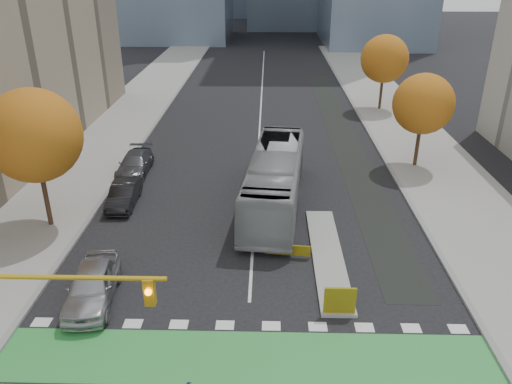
# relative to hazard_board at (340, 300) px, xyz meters

# --- Properties ---
(sidewalk_west) EXTENTS (7.00, 120.00, 0.15)m
(sidewalk_west) POSITION_rel_hazard_board_xyz_m (-17.50, 15.80, -0.73)
(sidewalk_west) COLOR gray
(sidewalk_west) RESTS_ON ground
(sidewalk_east) EXTENTS (7.00, 120.00, 0.15)m
(sidewalk_east) POSITION_rel_hazard_board_xyz_m (9.50, 15.80, -0.73)
(sidewalk_east) COLOR gray
(sidewalk_east) RESTS_ON ground
(curb_west) EXTENTS (0.30, 120.00, 0.16)m
(curb_west) POSITION_rel_hazard_board_xyz_m (-14.00, 15.80, -0.73)
(curb_west) COLOR gray
(curb_west) RESTS_ON ground
(curb_east) EXTENTS (0.30, 120.00, 0.16)m
(curb_east) POSITION_rel_hazard_board_xyz_m (6.00, 15.80, -0.73)
(curb_east) COLOR gray
(curb_east) RESTS_ON ground
(bike_crossing) EXTENTS (20.00, 3.00, 0.01)m
(bike_crossing) POSITION_rel_hazard_board_xyz_m (-4.00, -2.70, -0.79)
(bike_crossing) COLOR green
(bike_crossing) RESTS_ON ground
(centre_line) EXTENTS (0.15, 70.00, 0.01)m
(centre_line) POSITION_rel_hazard_board_xyz_m (-4.00, 35.80, -0.80)
(centre_line) COLOR silver
(centre_line) RESTS_ON ground
(bike_lane_paint) EXTENTS (2.50, 50.00, 0.01)m
(bike_lane_paint) POSITION_rel_hazard_board_xyz_m (3.50, 25.80, -0.80)
(bike_lane_paint) COLOR black
(bike_lane_paint) RESTS_ON ground
(median_island) EXTENTS (1.60, 10.00, 0.16)m
(median_island) POSITION_rel_hazard_board_xyz_m (0.00, 4.80, -0.72)
(median_island) COLOR gray
(median_island) RESTS_ON ground
(hazard_board) EXTENTS (1.40, 0.12, 1.30)m
(hazard_board) POSITION_rel_hazard_board_xyz_m (0.00, 0.00, 0.00)
(hazard_board) COLOR yellow
(hazard_board) RESTS_ON median_island
(tree_west) EXTENTS (5.20, 5.20, 8.22)m
(tree_west) POSITION_rel_hazard_board_xyz_m (-16.00, 7.80, 4.82)
(tree_west) COLOR #332114
(tree_west) RESTS_ON ground
(tree_east_near) EXTENTS (4.40, 4.40, 7.08)m
(tree_east_near) POSITION_rel_hazard_board_xyz_m (8.00, 17.80, 4.06)
(tree_east_near) COLOR #332114
(tree_east_near) RESTS_ON ground
(tree_east_far) EXTENTS (4.80, 4.80, 7.65)m
(tree_east_far) POSITION_rel_hazard_board_xyz_m (8.50, 33.80, 4.44)
(tree_east_far) COLOR #332114
(tree_east_far) RESTS_ON ground
(traffic_signal_west) EXTENTS (8.53, 0.56, 5.20)m
(traffic_signal_west) POSITION_rel_hazard_board_xyz_m (-11.93, -4.71, 3.23)
(traffic_signal_west) COLOR #BF9914
(traffic_signal_west) RESTS_ON ground
(bus) EXTENTS (4.33, 13.18, 3.60)m
(bus) POSITION_rel_hazard_board_xyz_m (-2.75, 10.91, 1.00)
(bus) COLOR #969A9D
(bus) RESTS_ON ground
(parked_car_a) EXTENTS (2.51, 5.19, 1.71)m
(parked_car_a) POSITION_rel_hazard_board_xyz_m (-11.19, 0.80, 0.05)
(parked_car_a) COLOR #A9A8AE
(parked_car_a) RESTS_ON ground
(parked_car_b) EXTENTS (1.66, 4.40, 1.44)m
(parked_car_b) POSITION_rel_hazard_board_xyz_m (-12.39, 10.73, -0.08)
(parked_car_b) COLOR black
(parked_car_b) RESTS_ON ground
(parked_car_c) EXTENTS (2.14, 5.13, 1.48)m
(parked_car_c) POSITION_rel_hazard_board_xyz_m (-12.98, 16.01, -0.06)
(parked_car_c) COLOR #535358
(parked_car_c) RESTS_ON ground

